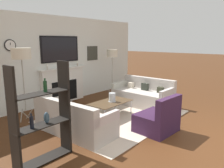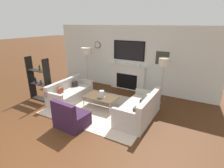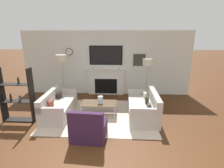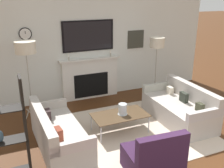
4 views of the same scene
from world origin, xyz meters
name	(u,v)px [view 3 (image 3 of 4)]	position (x,y,z in m)	size (l,w,h in m)	color
fireplace_wall	(106,66)	(0.00, 4.89, 1.23)	(7.15, 0.28, 2.70)	silver
area_rug	(101,115)	(0.00, 2.66, 0.01)	(3.37, 2.65, 0.01)	beige
couch_left	(58,106)	(-1.38, 2.66, 0.28)	(0.82, 1.85, 0.77)	#B9B0A7
couch_right	(144,108)	(1.38, 2.66, 0.29)	(0.88, 1.80, 0.82)	#B9B0A7
armchair	(89,129)	(-0.14, 1.32, 0.27)	(0.87, 0.78, 0.82)	#321A36
coffee_table	(99,104)	(-0.07, 2.74, 0.37)	(1.14, 0.64, 0.39)	#4C3823
hurricane_candle	(100,100)	(-0.01, 2.73, 0.50)	(0.20, 0.20, 0.23)	silver
floor_lamp_left	(62,59)	(-1.65, 4.14, 1.64)	(0.45, 0.45, 1.80)	#9E998E
floor_lamp_right	(148,63)	(1.65, 4.14, 1.50)	(0.38, 0.38, 1.66)	#9E998E
shelf_unit	(17,97)	(-2.41, 2.18, 0.76)	(0.95, 0.28, 1.62)	black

